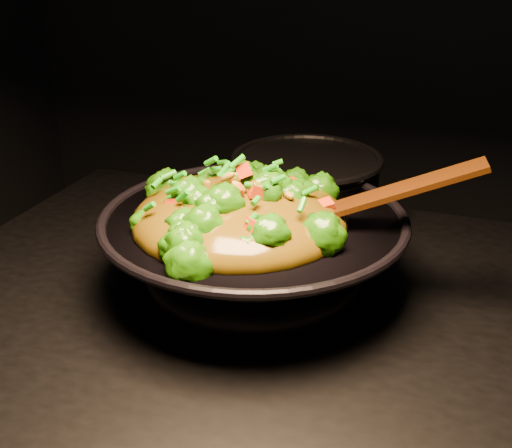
% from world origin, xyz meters
% --- Properties ---
extents(wok, '(0.54, 0.54, 0.12)m').
position_xyz_m(wok, '(-0.08, 0.06, 0.96)').
color(wok, black).
rests_on(wok, stovetop).
extents(stir_fry, '(0.40, 0.40, 0.11)m').
position_xyz_m(stir_fry, '(-0.09, 0.03, 1.07)').
color(stir_fry, '#246907').
rests_on(stir_fry, wok).
extents(spatula, '(0.28, 0.09, 0.12)m').
position_xyz_m(spatula, '(0.09, 0.07, 1.07)').
color(spatula, '#391907').
rests_on(spatula, wok).
extents(back_pot, '(0.31, 0.31, 0.14)m').
position_xyz_m(back_pot, '(-0.07, 0.29, 0.97)').
color(back_pot, black).
rests_on(back_pot, stovetop).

